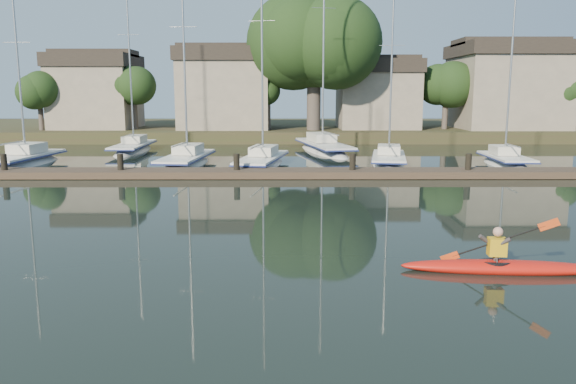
{
  "coord_description": "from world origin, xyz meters",
  "views": [
    {
      "loc": [
        -0.46,
        -14.77,
        4.37
      ],
      "look_at": [
        -0.39,
        2.88,
        1.2
      ],
      "focal_mm": 35.0,
      "sensor_mm": 36.0,
      "label": 1
    }
  ],
  "objects_px": {
    "sailboat_2": "(262,169)",
    "sailboat_5": "(134,154)",
    "kayak": "(501,264)",
    "dock": "(295,173)",
    "sailboat_6": "(323,154)",
    "sailboat_0": "(25,168)",
    "sailboat_3": "(388,167)",
    "sailboat_4": "(505,168)",
    "sailboat_1": "(187,168)"
  },
  "relations": [
    {
      "from": "sailboat_2",
      "to": "sailboat_6",
      "type": "bearing_deg",
      "value": 72.51
    },
    {
      "from": "sailboat_0",
      "to": "sailboat_2",
      "type": "relative_size",
      "value": 0.88
    },
    {
      "from": "sailboat_5",
      "to": "sailboat_4",
      "type": "bearing_deg",
      "value": -18.51
    },
    {
      "from": "sailboat_3",
      "to": "sailboat_4",
      "type": "relative_size",
      "value": 1.08
    },
    {
      "from": "sailboat_6",
      "to": "sailboat_2",
      "type": "bearing_deg",
      "value": -128.97
    },
    {
      "from": "sailboat_0",
      "to": "sailboat_5",
      "type": "xyz_separation_m",
      "value": [
        4.52,
        7.65,
        0.03
      ]
    },
    {
      "from": "sailboat_1",
      "to": "sailboat_3",
      "type": "height_order",
      "value": "sailboat_1"
    },
    {
      "from": "sailboat_2",
      "to": "sailboat_5",
      "type": "height_order",
      "value": "sailboat_5"
    },
    {
      "from": "kayak",
      "to": "sailboat_6",
      "type": "xyz_separation_m",
      "value": [
        -2.52,
        27.97,
        -0.39
      ]
    },
    {
      "from": "sailboat_2",
      "to": "sailboat_6",
      "type": "distance_m",
      "value": 9.1
    },
    {
      "from": "sailboat_2",
      "to": "sailboat_3",
      "type": "height_order",
      "value": "sailboat_2"
    },
    {
      "from": "sailboat_6",
      "to": "sailboat_3",
      "type": "bearing_deg",
      "value": -76.45
    },
    {
      "from": "sailboat_2",
      "to": "sailboat_0",
      "type": "bearing_deg",
      "value": -172.3
    },
    {
      "from": "sailboat_2",
      "to": "sailboat_4",
      "type": "bearing_deg",
      "value": 11.42
    },
    {
      "from": "dock",
      "to": "sailboat_1",
      "type": "relative_size",
      "value": 2.44
    },
    {
      "from": "sailboat_2",
      "to": "sailboat_6",
      "type": "height_order",
      "value": "sailboat_6"
    },
    {
      "from": "sailboat_1",
      "to": "sailboat_2",
      "type": "distance_m",
      "value": 4.6
    },
    {
      "from": "dock",
      "to": "sailboat_1",
      "type": "xyz_separation_m",
      "value": [
        -6.44,
        4.8,
        -0.39
      ]
    },
    {
      "from": "kayak",
      "to": "sailboat_1",
      "type": "xyz_separation_m",
      "value": [
        -11.28,
        20.38,
        -0.38
      ]
    },
    {
      "from": "sailboat_2",
      "to": "sailboat_3",
      "type": "bearing_deg",
      "value": 15.02
    },
    {
      "from": "sailboat_1",
      "to": "kayak",
      "type": "bearing_deg",
      "value": -55.94
    },
    {
      "from": "dock",
      "to": "sailboat_0",
      "type": "xyz_separation_m",
      "value": [
        -16.23,
        4.87,
        -0.41
      ]
    },
    {
      "from": "dock",
      "to": "sailboat_6",
      "type": "distance_m",
      "value": 12.61
    },
    {
      "from": "sailboat_6",
      "to": "sailboat_0",
      "type": "bearing_deg",
      "value": -169.49
    },
    {
      "from": "sailboat_0",
      "to": "sailboat_5",
      "type": "bearing_deg",
      "value": 64.37
    },
    {
      "from": "kayak",
      "to": "sailboat_0",
      "type": "height_order",
      "value": "sailboat_0"
    },
    {
      "from": "sailboat_0",
      "to": "sailboat_6",
      "type": "xyz_separation_m",
      "value": [
        18.55,
        7.52,
        0.0
      ]
    },
    {
      "from": "sailboat_3",
      "to": "sailboat_6",
      "type": "height_order",
      "value": "sailboat_6"
    },
    {
      "from": "dock",
      "to": "sailboat_5",
      "type": "bearing_deg",
      "value": 133.09
    },
    {
      "from": "sailboat_1",
      "to": "sailboat_5",
      "type": "xyz_separation_m",
      "value": [
        -5.27,
        7.72,
        0.01
      ]
    },
    {
      "from": "sailboat_0",
      "to": "sailboat_3",
      "type": "bearing_deg",
      "value": 5.29
    },
    {
      "from": "sailboat_3",
      "to": "sailboat_2",
      "type": "bearing_deg",
      "value": -164.88
    },
    {
      "from": "dock",
      "to": "sailboat_2",
      "type": "relative_size",
      "value": 2.37
    },
    {
      "from": "sailboat_0",
      "to": "sailboat_1",
      "type": "xyz_separation_m",
      "value": [
        9.79,
        -0.06,
        0.02
      ]
    },
    {
      "from": "sailboat_1",
      "to": "sailboat_6",
      "type": "bearing_deg",
      "value": 46.0
    },
    {
      "from": "sailboat_6",
      "to": "sailboat_1",
      "type": "bearing_deg",
      "value": -150.67
    },
    {
      "from": "kayak",
      "to": "sailboat_0",
      "type": "xyz_separation_m",
      "value": [
        -21.07,
        20.45,
        -0.4
      ]
    },
    {
      "from": "kayak",
      "to": "sailboat_3",
      "type": "bearing_deg",
      "value": 91.74
    },
    {
      "from": "sailboat_4",
      "to": "sailboat_5",
      "type": "xyz_separation_m",
      "value": [
        -24.48,
        7.82,
        0.0
      ]
    },
    {
      "from": "dock",
      "to": "sailboat_6",
      "type": "xyz_separation_m",
      "value": [
        2.32,
        12.39,
        -0.41
      ]
    },
    {
      "from": "sailboat_1",
      "to": "sailboat_4",
      "type": "xyz_separation_m",
      "value": [
        19.21,
        -0.11,
        0.01
      ]
    },
    {
      "from": "sailboat_2",
      "to": "sailboat_5",
      "type": "relative_size",
      "value": 1.0
    },
    {
      "from": "sailboat_1",
      "to": "sailboat_6",
      "type": "xyz_separation_m",
      "value": [
        8.76,
        7.59,
        -0.01
      ]
    },
    {
      "from": "sailboat_5",
      "to": "sailboat_6",
      "type": "bearing_deg",
      "value": -1.32
    },
    {
      "from": "kayak",
      "to": "sailboat_5",
      "type": "bearing_deg",
      "value": 124.89
    },
    {
      "from": "kayak",
      "to": "sailboat_2",
      "type": "distance_m",
      "value": 20.99
    },
    {
      "from": "sailboat_5",
      "to": "sailboat_2",
      "type": "bearing_deg",
      "value": -40.6
    },
    {
      "from": "dock",
      "to": "sailboat_4",
      "type": "distance_m",
      "value": 13.61
    },
    {
      "from": "sailboat_2",
      "to": "sailboat_5",
      "type": "bearing_deg",
      "value": 150.11
    },
    {
      "from": "sailboat_3",
      "to": "sailboat_5",
      "type": "xyz_separation_m",
      "value": [
        -17.5,
        7.52,
        0.0
      ]
    }
  ]
}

